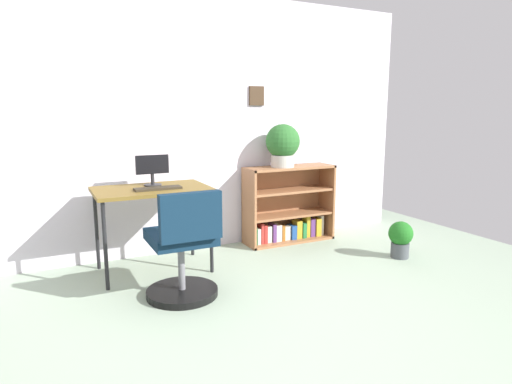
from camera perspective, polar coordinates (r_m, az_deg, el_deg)
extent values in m
plane|color=#97AC94|center=(2.57, 3.14, -20.87)|extent=(6.24, 6.24, 0.00)
cube|color=silver|center=(4.20, -11.46, 8.45)|extent=(5.20, 0.10, 2.41)
cube|color=#402D1D|center=(4.46, 0.07, 12.28)|extent=(0.16, 0.02, 0.19)
cube|color=brown|center=(3.73, -13.32, 0.30)|extent=(0.92, 0.59, 0.03)
cylinder|color=black|center=(3.50, -18.85, -6.65)|extent=(0.03, 0.03, 0.68)
cylinder|color=black|center=(3.69, -5.79, -5.25)|extent=(0.03, 0.03, 0.68)
cylinder|color=black|center=(3.98, -19.85, -4.65)|extent=(0.03, 0.03, 0.68)
cylinder|color=black|center=(4.15, -8.27, -3.52)|extent=(0.03, 0.03, 0.68)
cylinder|color=#262628|center=(3.83, -13.15, 0.89)|extent=(0.15, 0.15, 0.01)
cylinder|color=#262628|center=(3.82, -13.19, 1.65)|extent=(0.03, 0.03, 0.09)
cube|color=black|center=(3.80, -13.23, 3.48)|extent=(0.28, 0.02, 0.16)
cube|color=#30291C|center=(3.63, -12.53, 0.46)|extent=(0.37, 0.12, 0.02)
cylinder|color=black|center=(3.36, -9.47, -12.61)|extent=(0.52, 0.52, 0.05)
cylinder|color=slate|center=(3.29, -9.58, -9.35)|extent=(0.05, 0.05, 0.36)
cube|color=#0E2539|center=(3.22, -9.70, -5.69)|extent=(0.44, 0.44, 0.08)
cube|color=#0E2539|center=(2.94, -8.40, -3.16)|extent=(0.42, 0.07, 0.32)
cube|color=#98633F|center=(4.34, -0.91, -2.13)|extent=(0.02, 0.30, 0.78)
cube|color=#98633F|center=(4.80, 9.02, -1.04)|extent=(0.02, 0.30, 0.78)
cube|color=#98633F|center=(4.49, 4.37, 3.17)|extent=(0.94, 0.30, 0.02)
cube|color=#98633F|center=(4.64, 4.24, -6.13)|extent=(0.94, 0.30, 0.02)
cube|color=#98633F|center=(4.67, 3.44, -1.25)|extent=(0.94, 0.02, 0.78)
cube|color=#98633F|center=(4.58, 4.29, -2.90)|extent=(0.89, 0.28, 0.02)
cube|color=#98633F|center=(4.52, 4.33, 0.18)|extent=(0.89, 0.28, 0.02)
cube|color=#237238|center=(4.42, -0.39, -5.65)|extent=(0.03, 0.13, 0.17)
cube|color=beige|center=(4.44, 0.10, -5.67)|extent=(0.03, 0.12, 0.16)
cube|color=#B22D28|center=(4.45, 0.61, -5.31)|extent=(0.03, 0.11, 0.21)
cube|color=#B22D28|center=(4.47, 1.02, -5.38)|extent=(0.03, 0.11, 0.19)
cube|color=beige|center=(4.49, 1.55, -5.41)|extent=(0.05, 0.09, 0.17)
cube|color=#593372|center=(4.51, 2.13, -5.24)|extent=(0.04, 0.12, 0.18)
cube|color=beige|center=(4.54, 2.71, -5.24)|extent=(0.06, 0.11, 0.17)
cube|color=#99591E|center=(4.56, 3.28, -5.23)|extent=(0.03, 0.11, 0.16)
cube|color=beige|center=(4.59, 3.89, -5.24)|extent=(0.07, 0.09, 0.14)
cube|color=#1E478C|center=(4.63, 4.61, -5.12)|extent=(0.06, 0.13, 0.15)
cube|color=#B79323|center=(4.65, 5.30, -4.76)|extent=(0.06, 0.12, 0.19)
cube|color=#237238|center=(4.69, 5.94, -4.85)|extent=(0.04, 0.13, 0.16)
cube|color=#B79323|center=(4.71, 6.50, -4.40)|extent=(0.04, 0.09, 0.22)
cube|color=#593372|center=(4.74, 7.06, -4.48)|extent=(0.06, 0.10, 0.19)
cube|color=#B79323|center=(4.78, 7.72, -4.42)|extent=(0.06, 0.13, 0.19)
cube|color=beige|center=(4.80, 8.22, -4.20)|extent=(0.03, 0.10, 0.21)
cylinder|color=#B7B2A8|center=(4.41, 3.45, 4.01)|extent=(0.23, 0.23, 0.12)
sphere|color=#296329|center=(4.40, 3.47, 6.54)|extent=(0.34, 0.34, 0.34)
cylinder|color=#474C51|center=(4.32, 18.03, -7.12)|extent=(0.16, 0.16, 0.14)
sphere|color=#1F691E|center=(4.27, 18.15, -5.10)|extent=(0.22, 0.22, 0.22)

